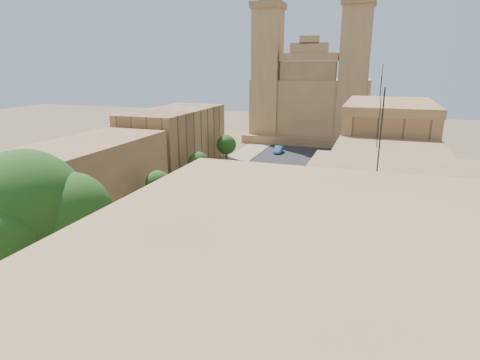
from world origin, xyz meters
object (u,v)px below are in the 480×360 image
Objects in this scene: street_tree_c at (198,162)px; car_blue_a at (188,221)px; street_tree_b at (158,183)px; red_truck at (213,259)px; church at (311,99)px; street_tree_d at (226,145)px; bus_cream_east at (287,201)px; car_blue_b at (278,150)px; bus_red_east at (226,261)px; ficus_tree at (28,211)px; car_cream at (265,226)px; car_white_b at (287,169)px; car_white_a at (221,196)px; pedestrian_c at (300,260)px; pedestrian_a at (289,297)px; olive_pickup at (289,217)px; car_dkblue at (246,169)px; street_tree_a at (95,217)px; bus_green_north at (73,278)px.

car_blue_a is (6.12, -16.46, -2.49)m from street_tree_c.
red_truck is (12.78, -13.30, -1.79)m from street_tree_b.
street_tree_d is at bearing -108.09° from church.
car_blue_a is (-9.26, -8.58, -0.59)m from bus_cream_east.
red_truck is 1.45× the size of car_blue_b.
bus_red_east is (4.00, -68.11, -7.93)m from church.
ficus_tree is at bearing -97.18° from church.
car_cream is 1.44× the size of car_white_b.
pedestrian_c reaches higher than car_white_a.
pedestrian_a is at bearing -21.47° from red_truck.
pedestrian_a is at bearing -15.58° from car_blue_a.
street_tree_c is 3.09× the size of pedestrian_c.
olive_pickup is at bearing 47.38° from car_blue_a.
car_white_a is at bearing 153.02° from olive_pickup.
bus_cream_east is (14.78, 24.12, -5.46)m from ficus_tree.
car_blue_b is 2.22× the size of pedestrian_a.
street_tree_d is at bearing 144.71° from car_dkblue.
car_dkblue is at bearing -97.77° from church.
bus_red_east is 3.33× the size of car_white_b.
pedestrian_a is (19.86, -4.08, -2.31)m from street_tree_a.
bus_green_north reaches higher than car_white_b.
olive_pickup is 13.63m from bus_red_east.
pedestrian_c is (19.59, -33.83, -2.83)m from street_tree_d.
car_blue_a is at bearing -95.61° from pedestrian_c.
ficus_tree is at bearing -88.28° from street_tree_b.
car_cream reaches higher than car_blue_b.
car_blue_a is at bearing -94.68° from car_white_a.
car_cream is at bearing -45.98° from street_tree_c.
olive_pickup is at bearing -146.23° from pedestrian_c.
bus_green_north is (3.50, -19.40, -1.95)m from street_tree_b.
street_tree_c is 34.47m from pedestrian_a.
car_blue_a reaches higher than car_white_a.
bus_green_north is (2.90, 0.59, -5.47)m from ficus_tree.
car_blue_b is (-9.99, 36.80, -0.18)m from olive_pickup.
street_tree_b is 1.19× the size of car_blue_b.
car_blue_b is at bearing -67.71° from bus_cream_east.
pedestrian_a is (7.08, -2.78, -0.51)m from red_truck.
ficus_tree is at bearing -89.22° from street_tree_d.
bus_cream_east is 12.64m from car_blue_a.
bus_green_north is 26.35m from bus_cream_east.
pedestrian_c is at bearing -58.11° from car_dkblue.
street_tree_c is (0.00, 24.00, -0.05)m from street_tree_a.
church is at bearing 110.90° from car_blue_a.
car_cream is at bearing 53.67° from bus_green_north.
car_white_b is 38.81m from pedestrian_a.
car_blue_b is at bearing 97.15° from red_truck.
street_tree_c is 12.01m from street_tree_d.
street_tree_c is 1.17× the size of car_blue_b.
car_cream is at bearing 90.55° from bus_cream_east.
street_tree_b reaches higher than bus_cream_east.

